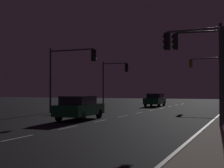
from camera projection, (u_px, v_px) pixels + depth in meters
The scene contains 10 objects.
ground_plane at pixel (103, 120), 21.11m from camera, with size 112.00×112.00×0.00m, color black.
lane_markings_center at pixel (123, 116), 24.34m from camera, with size 0.14×50.00×0.01m.
lane_edge_line at pixel (216, 118), 23.23m from camera, with size 0.14×53.00×0.01m.
car at pixel (79, 107), 21.56m from camera, with size 2.07×4.50×1.57m.
car_oncoming at pixel (155, 100), 39.78m from camera, with size 1.95×4.45×1.57m.
traffic_light_near_right at pixel (214, 70), 36.81m from camera, with size 5.00×0.62×5.68m.
traffic_light_far_right at pixel (70, 66), 27.54m from camera, with size 4.52×0.38×5.56m.
traffic_light_overhead_east at pixel (201, 56), 19.22m from camera, with size 2.99×0.60×5.49m.
traffic_light_near_left at pixel (114, 75), 37.87m from camera, with size 3.15×0.47×5.31m.
traffic_light_far_left at pixel (195, 55), 17.50m from camera, with size 3.16×0.43×5.29m.
Camera 1 is at (8.62, -1.83, 1.94)m, focal length 52.66 mm.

